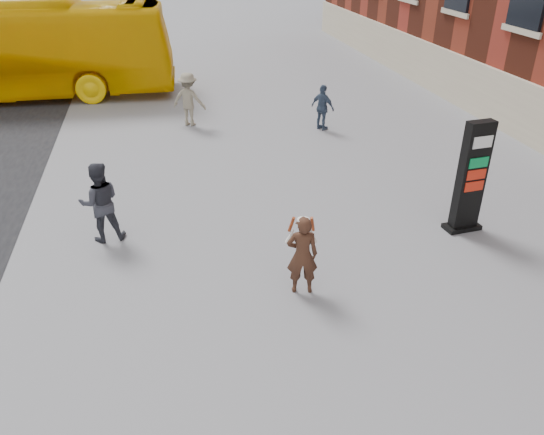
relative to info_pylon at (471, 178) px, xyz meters
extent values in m
plane|color=#9E9EA3|center=(-4.66, -2.16, -1.25)|extent=(100.00, 100.00, 0.00)
cube|color=black|center=(0.00, 0.00, 0.00)|extent=(0.62, 0.30, 2.50)
cube|color=black|center=(0.00, 0.00, -1.20)|extent=(0.83, 0.47, 0.10)
cube|color=white|center=(0.00, 0.00, 0.85)|extent=(0.47, 0.32, 0.25)
cube|color=#076431|center=(0.00, 0.00, 0.40)|extent=(0.47, 0.32, 0.22)
cube|color=#9A1B0C|center=(0.00, 0.00, 0.13)|extent=(0.47, 0.32, 0.22)
cube|color=#9A1B0C|center=(0.00, 0.00, -0.14)|extent=(0.47, 0.32, 0.22)
imported|color=#351F14|center=(-4.12, -1.47, -0.47)|extent=(0.63, 0.47, 1.56)
cylinder|color=white|center=(-4.12, -1.47, 0.24)|extent=(0.22, 0.22, 0.05)
cone|color=white|center=(-3.90, -1.28, -0.19)|extent=(0.24, 0.22, 0.38)
cylinder|color=#943718|center=(-3.90, -1.28, 0.04)|extent=(0.14, 0.12, 0.32)
cone|color=white|center=(-4.27, -1.21, -0.19)|extent=(0.23, 0.25, 0.38)
cylinder|color=#943718|center=(-4.27, -1.21, 0.04)|extent=(0.12, 0.14, 0.32)
imported|color=#2F3139|center=(-7.77, 1.26, -0.37)|extent=(0.93, 0.77, 1.76)
imported|color=gray|center=(-5.35, 8.51, -0.37)|extent=(1.32, 1.11, 1.77)
imported|color=#3B4C65|center=(-1.09, 7.09, -0.50)|extent=(0.82, 0.92, 1.49)
camera|label=1|loc=(-6.37, -9.17, 4.68)|focal=35.00mm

